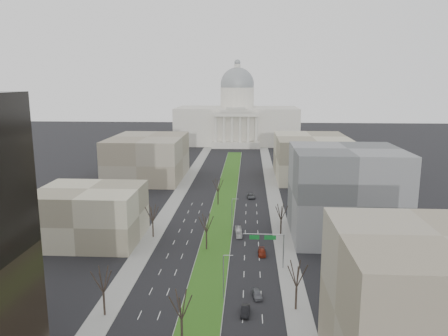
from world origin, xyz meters
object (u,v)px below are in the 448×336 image
at_px(car_red, 262,252).
at_px(box_van, 239,232).
at_px(car_grey_far, 251,196).
at_px(car_black, 245,311).
at_px(car_grey_near, 257,294).

bearing_deg(car_red, box_van, 112.93).
xyz_separation_m(car_grey_far, box_van, (-3.38, -38.66, 0.20)).
bearing_deg(box_van, car_black, -91.03).
bearing_deg(car_grey_near, car_red, 76.59).
distance_m(car_red, box_van, 14.70).
relative_size(car_black, car_red, 0.95).
distance_m(car_black, car_grey_far, 79.62).
bearing_deg(car_red, car_grey_far, 91.93).
distance_m(car_grey_far, box_van, 38.81).
bearing_deg(car_grey_near, car_grey_far, 81.53).
height_order(car_black, car_red, car_black).
xyz_separation_m(car_black, car_red, (3.72, 27.50, -0.05)).
bearing_deg(car_grey_far, car_black, -97.78).
relative_size(car_red, box_van, 0.68).
bearing_deg(car_grey_near, box_van, 87.99).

